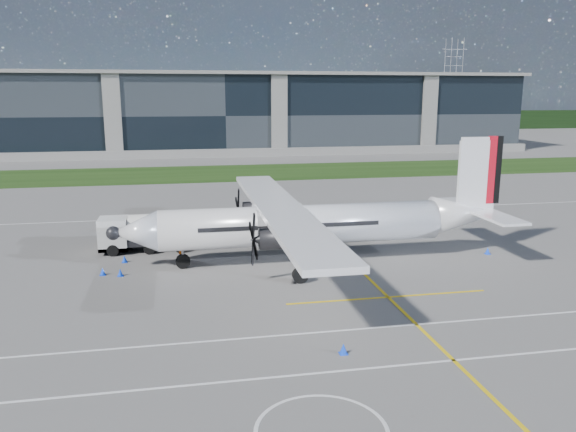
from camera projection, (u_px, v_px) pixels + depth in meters
The scene contains 17 objects.
ground at pixel (245, 181), 75.94m from camera, with size 400.00×400.00×0.00m, color #5D5B58.
grass_strip at pixel (239, 172), 83.61m from camera, with size 400.00×18.00×0.04m, color #18350E.
terminal_building at pixel (222, 114), 112.72m from camera, with size 120.00×20.00×15.00m, color black.
tree_line at pixel (207, 122), 171.26m from camera, with size 400.00×6.00×6.00m, color black.
pylon_east at pixel (452, 84), 193.94m from camera, with size 9.00×4.60×30.00m, color gray, non-canonical shape.
yellow_taxiway_centerline at pixel (321, 232), 47.70m from camera, with size 0.20×70.00×0.01m, color yellow.
white_lane_line at pixel (389, 366), 24.12m from camera, with size 90.00×0.15×0.01m, color white.
turboprop_aircraft at pixel (316, 201), 38.50m from camera, with size 27.45×28.47×8.54m, color white, non-canonical shape.
fuel_tanker_truck at pixel (141, 233), 41.64m from camera, with size 7.38×2.40×2.77m, color silver, non-canonical shape.
baggage_tug at pixel (123, 236), 43.13m from camera, with size 2.63×1.58×1.58m, color white, non-canonical shape.
ground_crew_person at pixel (181, 247), 39.45m from camera, with size 0.79×0.56×1.93m, color #F25907.
safety_cone_nose_port at pixel (120, 272), 36.05m from camera, with size 0.36×0.36×0.50m, color #0E41F3.
safety_cone_stbdwing at pixel (254, 217), 52.35m from camera, with size 0.36×0.36×0.50m, color #0E41F3.
safety_cone_tail at pixel (488, 251), 41.02m from camera, with size 0.36×0.36×0.50m, color #0E41F3.
safety_cone_portwing at pixel (343, 349), 25.25m from camera, with size 0.36×0.36×0.50m, color #0E41F3.
safety_cone_fwd at pixel (103, 271), 36.24m from camera, with size 0.36×0.36×0.50m, color #0E41F3.
safety_cone_nose_stbd at pixel (125, 259), 39.00m from camera, with size 0.36×0.36×0.50m, color #0E41F3.
Camera 1 is at (-8.45, -34.97, 11.47)m, focal length 35.00 mm.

